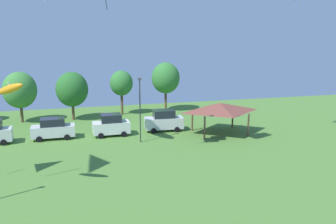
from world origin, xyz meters
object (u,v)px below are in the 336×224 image
object	(u,v)px
parked_car_rightmost_in_row	(164,121)
treeline_tree_5	(166,78)
light_post_0	(140,107)
park_pavilion	(220,107)
treeline_tree_2	(20,90)
treeline_tree_4	(121,83)
treeline_tree_3	(72,89)
kite_flying_8	(10,89)
parked_car_second_from_left	(53,129)
parked_car_third_from_left	(111,125)

from	to	relation	value
parked_car_rightmost_in_row	treeline_tree_5	distance (m)	12.40
light_post_0	treeline_tree_5	xyz separation A→B (m)	(6.86, 15.16, 1.13)
parked_car_rightmost_in_row	park_pavilion	world-z (taller)	park_pavilion
treeline_tree_2	treeline_tree_4	xyz separation A→B (m)	(13.36, 1.31, 0.27)
park_pavilion	treeline_tree_2	bearing A→B (deg)	152.28
light_post_0	treeline_tree_3	size ratio (longest dim) A/B	1.06
treeline_tree_4	light_post_0	bearing A→B (deg)	-90.42
parked_car_rightmost_in_row	treeline_tree_4	distance (m)	11.54
parked_car_rightmost_in_row	treeline_tree_5	size ratio (longest dim) A/B	0.63
treeline_tree_3	kite_flying_8	bearing A→B (deg)	-99.86
park_pavilion	parked_car_second_from_left	bearing A→B (deg)	171.65
parked_car_third_from_left	parked_car_rightmost_in_row	xyz separation A→B (m)	(6.28, 0.43, 0.02)
light_post_0	treeline_tree_5	world-z (taller)	treeline_tree_5
treeline_tree_2	treeline_tree_5	bearing A→B (deg)	6.15
parked_car_rightmost_in_row	treeline_tree_3	world-z (taller)	treeline_tree_3
light_post_0	treeline_tree_3	bearing A→B (deg)	117.91
kite_flying_8	treeline_tree_2	distance (m)	23.94
treeline_tree_2	treeline_tree_3	xyz separation A→B (m)	(6.52, -0.28, -0.12)
kite_flying_8	parked_car_third_from_left	bearing A→B (deg)	59.93
parked_car_third_from_left	parked_car_rightmost_in_row	bearing A→B (deg)	2.90
treeline_tree_3	treeline_tree_5	size ratio (longest dim) A/B	0.89
parked_car_second_from_left	light_post_0	bearing A→B (deg)	-22.39
parked_car_rightmost_in_row	treeline_tree_5	world-z (taller)	treeline_tree_5
kite_flying_8	park_pavilion	bearing A→B (deg)	29.78
kite_flying_8	parked_car_third_from_left	distance (m)	17.34
treeline_tree_5	parked_car_second_from_left	bearing A→B (deg)	-144.22
parked_car_rightmost_in_row	treeline_tree_4	xyz separation A→B (m)	(-3.47, 10.50, 3.28)
parked_car_second_from_left	light_post_0	world-z (taller)	light_post_0
kite_flying_8	parked_car_second_from_left	xyz separation A→B (m)	(1.80, 14.33, -6.46)
parked_car_second_from_left	park_pavilion	distance (m)	18.79
treeline_tree_5	treeline_tree_3	bearing A→B (deg)	-169.80
treeline_tree_4	treeline_tree_5	xyz separation A→B (m)	(6.75, 0.86, 0.45)
parked_car_third_from_left	park_pavilion	xyz separation A→B (m)	(12.22, -2.34, 1.86)
parked_car_third_from_left	light_post_0	bearing A→B (deg)	-52.22
parked_car_third_from_left	treeline_tree_5	xyz separation A→B (m)	(9.56, 11.79, 3.75)
treeline_tree_3	treeline_tree_5	xyz separation A→B (m)	(13.59, 2.45, 0.83)
parked_car_second_from_left	parked_car_rightmost_in_row	size ratio (longest dim) A/B	1.00
park_pavilion	treeline_tree_2	distance (m)	25.74
parked_car_second_from_left	park_pavilion	world-z (taller)	park_pavilion
treeline_tree_2	treeline_tree_4	bearing A→B (deg)	5.60
kite_flying_8	treeline_tree_3	bearing A→B (deg)	80.14
park_pavilion	treeline_tree_3	bearing A→B (deg)	144.28
kite_flying_8	treeline_tree_5	world-z (taller)	kite_flying_8
park_pavilion	treeline_tree_2	world-z (taller)	treeline_tree_2
treeline_tree_4	treeline_tree_5	world-z (taller)	treeline_tree_5
parked_car_rightmost_in_row	kite_flying_8	bearing A→B (deg)	-131.55
light_post_0	treeline_tree_5	distance (m)	16.67
treeline_tree_4	treeline_tree_3	bearing A→B (deg)	-166.91
parked_car_second_from_left	treeline_tree_2	world-z (taller)	treeline_tree_2
parked_car_third_from_left	treeline_tree_3	world-z (taller)	treeline_tree_3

